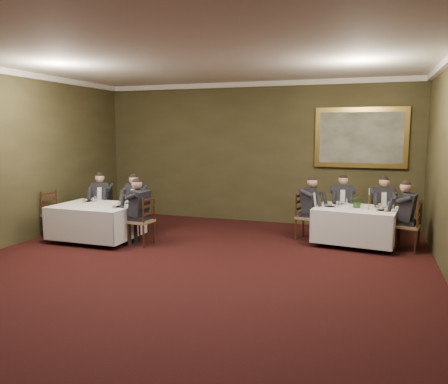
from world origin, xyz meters
The scene contains 26 objects.
ground centered at (0.00, 0.00, 0.00)m, with size 10.00×10.00×0.00m, color black.
ceiling centered at (0.00, 0.00, 3.50)m, with size 8.00×10.00×0.10m, color silver.
back_wall centered at (0.00, 5.00, 1.75)m, with size 8.00×0.10×3.50m, color #36321B.
crown_molding centered at (0.00, 0.00, 3.44)m, with size 8.00×10.00×0.12m.
table_main centered at (2.58, 3.32, 0.45)m, with size 1.72×1.40×0.67m.
table_second centered at (-2.60, 1.97, 0.45)m, with size 1.72×1.32×0.67m.
chair_main_backleft centered at (2.26, 4.18, 0.28)m, with size 0.46×0.44×1.00m.
diner_main_backleft centered at (2.27, 4.16, 0.51)m, with size 0.43×0.50×1.35m.
chair_main_backright centered at (3.10, 4.06, 0.28)m, with size 0.49×0.47×1.00m.
diner_main_backright centered at (3.10, 4.05, 0.51)m, with size 0.46×0.53×1.35m.
chair_main_endleft centered at (1.59, 3.45, 0.28)m, with size 0.52×0.53×1.00m.
diner_main_endleft centered at (1.60, 3.45, 0.51)m, with size 0.56×0.51×1.35m.
chair_main_endright centered at (3.56, 3.18, 0.28)m, with size 0.51×0.53×1.00m.
diner_main_endright centered at (3.55, 3.19, 0.51)m, with size 0.56×0.50×1.35m.
chair_sec_backleft centered at (-3.05, 2.85, 0.28)m, with size 0.53×0.52×1.00m.
diner_sec_backleft centered at (-3.04, 2.84, 0.51)m, with size 0.51×0.56×1.35m.
chair_sec_backright centered at (-2.13, 2.84, 0.28)m, with size 0.47×0.45×1.00m.
diner_sec_backright centered at (-2.13, 2.82, 0.51)m, with size 0.44×0.51×1.35m.
chair_sec_endright centered at (-1.53, 1.95, 0.28)m, with size 0.46×0.48×1.00m.
diner_sec_endright centered at (-1.54, 1.95, 0.51)m, with size 0.52×0.45×1.35m.
chair_sec_endleft centered at (-3.67, 1.99, 0.28)m, with size 0.51×0.52×1.00m.
centerpiece centered at (2.60, 3.34, 0.91)m, with size 0.27×0.23×0.30m, color #2D5926.
candlestick centered at (2.82, 3.23, 0.92)m, with size 0.06×0.06×0.43m.
place_setting_table_main centered at (2.25, 3.73, 0.80)m, with size 0.33×0.31×0.14m.
place_setting_table_second centered at (-3.00, 2.36, 0.80)m, with size 0.33×0.31×0.14m.
painting centered at (2.58, 4.94, 2.14)m, with size 2.07×0.09×1.39m.
Camera 1 is at (2.80, -5.72, 2.29)m, focal length 35.00 mm.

